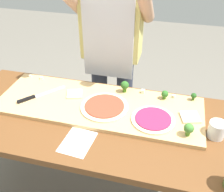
{
  "coord_description": "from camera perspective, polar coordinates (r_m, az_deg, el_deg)",
  "views": [
    {
      "loc": [
        0.38,
        -1.08,
        1.75
      ],
      "look_at": [
        0.06,
        0.15,
        0.85
      ],
      "focal_mm": 42.25,
      "sensor_mm": 36.0,
      "label": 1
    }
  ],
  "objects": [
    {
      "name": "prep_table",
      "position": [
        1.57,
        -3.5,
        -7.93
      ],
      "size": [
        1.66,
        0.72,
        0.79
      ],
      "color": "brown",
      "rests_on": "ground"
    },
    {
      "name": "cutting_board",
      "position": [
        1.56,
        -2.91,
        -1.98
      ],
      "size": [
        1.21,
        0.42,
        0.02
      ],
      "primitive_type": "cube",
      "color": "tan",
      "rests_on": "prep_table"
    },
    {
      "name": "chefs_knife",
      "position": [
        1.67,
        -16.3,
        -0.08
      ],
      "size": [
        0.22,
        0.25,
        0.02
      ],
      "color": "#B7BABF",
      "rests_on": "cutting_board"
    },
    {
      "name": "pizza_whole_beet_magenta",
      "position": [
        1.45,
        8.88,
        -4.99
      ],
      "size": [
        0.24,
        0.24,
        0.02
      ],
      "color": "beige",
      "rests_on": "cutting_board"
    },
    {
      "name": "pizza_whole_tomato_red",
      "position": [
        1.52,
        -1.64,
        -2.3
      ],
      "size": [
        0.28,
        0.28,
        0.02
      ],
      "color": "beige",
      "rests_on": "cutting_board"
    },
    {
      "name": "pizza_slice_near_left",
      "position": [
        1.51,
        16.53,
        -4.42
      ],
      "size": [
        0.12,
        0.12,
        0.01
      ],
      "primitive_type": "cube",
      "rotation": [
        0.0,
        0.0,
        0.29
      ],
      "color": "beige",
      "rests_on": "cutting_board"
    },
    {
      "name": "pizza_slice_far_right",
      "position": [
        1.64,
        -8.1,
        0.45
      ],
      "size": [
        0.11,
        0.11,
        0.01
      ],
      "primitive_type": "cube",
      "rotation": [
        0.0,
        0.0,
        0.29
      ],
      "color": "beige",
      "rests_on": "cutting_board"
    },
    {
      "name": "broccoli_floret_center_left",
      "position": [
        1.64,
        17.26,
        0.0
      ],
      "size": [
        0.03,
        0.03,
        0.05
      ],
      "color": "#2C5915",
      "rests_on": "cutting_board"
    },
    {
      "name": "broccoli_floret_center_right",
      "position": [
        1.38,
        16.28,
        -6.81
      ],
      "size": [
        0.05,
        0.05,
        0.07
      ],
      "color": "#487A23",
      "rests_on": "cutting_board"
    },
    {
      "name": "broccoli_floret_back_left",
      "position": [
        1.61,
        11.36,
        0.38
      ],
      "size": [
        0.04,
        0.04,
        0.06
      ],
      "color": "#366618",
      "rests_on": "cutting_board"
    },
    {
      "name": "broccoli_floret_back_right",
      "position": [
        1.63,
        2.77,
        2.26
      ],
      "size": [
        0.05,
        0.05,
        0.08
      ],
      "color": "#366618",
      "rests_on": "cutting_board"
    },
    {
      "name": "cheese_crumble_a",
      "position": [
        1.65,
        13.24,
        -0.03
      ],
      "size": [
        0.02,
        0.02,
        0.02
      ],
      "primitive_type": "cube",
      "rotation": [
        0.0,
        0.0,
        1.08
      ],
      "color": "silver",
      "rests_on": "cutting_board"
    },
    {
      "name": "cheese_crumble_b",
      "position": [
        1.89,
        -17.26,
        4.17
      ],
      "size": [
        0.02,
        0.02,
        0.01
      ],
      "primitive_type": "cube",
      "rotation": [
        0.0,
        0.0,
        0.23
      ],
      "color": "silver",
      "rests_on": "cutting_board"
    },
    {
      "name": "cheese_crumble_c",
      "position": [
        1.85,
        -14.99,
        3.83
      ],
      "size": [
        0.02,
        0.02,
        0.02
      ],
      "primitive_type": "cube",
      "rotation": [
        0.0,
        0.0,
        0.31
      ],
      "color": "white",
      "rests_on": "cutting_board"
    },
    {
      "name": "cheese_crumble_d",
      "position": [
        1.65,
        6.69,
        1.0
      ],
      "size": [
        0.02,
        0.02,
        0.02
      ],
      "primitive_type": "cube",
      "rotation": [
        0.0,
        0.0,
        1.51
      ],
      "color": "white",
      "rests_on": "cutting_board"
    },
    {
      "name": "flour_cup",
      "position": [
        1.45,
        21.69,
        -6.96
      ],
      "size": [
        0.09,
        0.09,
        0.09
      ],
      "color": "white",
      "rests_on": "prep_table"
    },
    {
      "name": "recipe_note",
      "position": [
        1.36,
        -7.45,
        -9.83
      ],
      "size": [
        0.16,
        0.2,
        0.0
      ],
      "primitive_type": "cube",
      "rotation": [
        0.0,
        0.0,
        -0.09
      ],
      "color": "white",
      "rests_on": "prep_table"
    },
    {
      "name": "cook_center",
      "position": [
        1.86,
        -0.08,
        11.37
      ],
      "size": [
        0.54,
        0.39,
        1.67
      ],
      "color": "#333847",
      "rests_on": "ground"
    }
  ]
}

